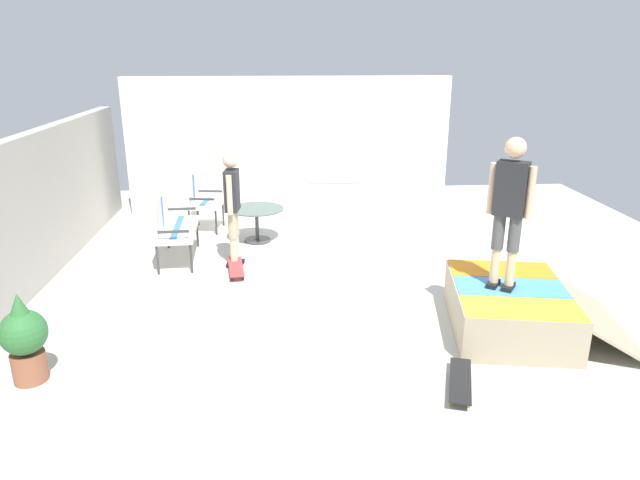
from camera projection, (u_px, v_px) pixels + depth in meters
The scene contains 12 objects.
ground_plane at pixel (333, 295), 7.63m from camera, with size 12.00×12.00×0.10m, color beige.
back_wall_cinderblock at pixel (10, 226), 7.03m from camera, with size 9.00×0.20×2.02m.
house_facade at pixel (290, 148), 10.76m from camera, with size 0.23×6.00×2.60m.
skate_ramp at pixel (511, 308), 6.53m from camera, with size 1.95×2.18×0.53m.
patio_bench at pixel (169, 221), 8.57m from camera, with size 1.28×0.62×1.02m.
patio_chair_near_house at pixel (199, 196), 10.02m from camera, with size 0.69×0.63×1.02m.
patio_table at pixel (257, 218), 9.49m from camera, with size 0.90×0.90×0.57m.
person_watching at pixel (232, 201), 8.25m from camera, with size 0.48×0.27×1.70m.
person_skater at pixel (510, 203), 6.12m from camera, with size 0.36×0.41×1.68m.
skateboard_by_bench at pixel (236, 267), 8.24m from camera, with size 0.82×0.30×0.10m.
skateboard_spare at pixel (460, 381), 5.43m from camera, with size 0.82×0.43×0.10m.
potted_plant at pixel (24, 337), 5.45m from camera, with size 0.44×0.44×0.92m.
Camera 1 is at (-6.96, 0.64, 3.08)m, focal length 32.13 mm.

